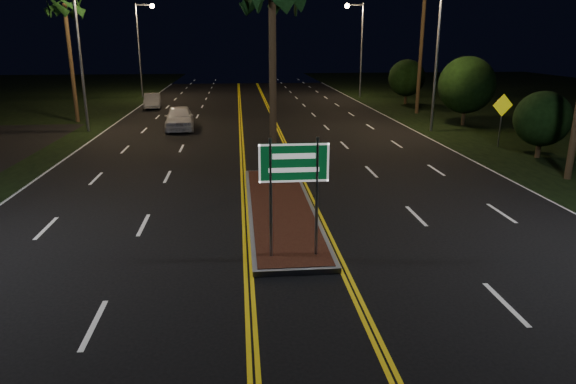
{
  "coord_description": "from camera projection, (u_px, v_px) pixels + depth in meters",
  "views": [
    {
      "loc": [
        -1.38,
        -9.81,
        5.73
      ],
      "look_at": [
        -0.14,
        2.9,
        1.9
      ],
      "focal_mm": 32.0,
      "sensor_mm": 36.0,
      "label": 1
    }
  ],
  "objects": [
    {
      "name": "ground",
      "position": [
        307.0,
        314.0,
        11.13
      ],
      "size": [
        120.0,
        120.0,
        0.0
      ],
      "primitive_type": "plane",
      "color": "black",
      "rests_on": "ground"
    },
    {
      "name": "median_island",
      "position": [
        281.0,
        208.0,
        17.78
      ],
      "size": [
        2.25,
        10.25,
        0.17
      ],
      "color": "gray",
      "rests_on": "ground"
    },
    {
      "name": "highway_sign",
      "position": [
        294.0,
        174.0,
        13.1
      ],
      "size": [
        1.8,
        0.08,
        3.2
      ],
      "color": "gray",
      "rests_on": "ground"
    },
    {
      "name": "streetlight_left_mid",
      "position": [
        85.0,
        40.0,
        31.4
      ],
      "size": [
        1.91,
        0.44,
        9.0
      ],
      "color": "gray",
      "rests_on": "ground"
    },
    {
      "name": "streetlight_left_far",
      "position": [
        142.0,
        39.0,
        50.47
      ],
      "size": [
        1.91,
        0.44,
        9.0
      ],
      "color": "gray",
      "rests_on": "ground"
    },
    {
      "name": "streetlight_right_mid",
      "position": [
        432.0,
        40.0,
        31.46
      ],
      "size": [
        1.91,
        0.44,
        9.0
      ],
      "color": "gray",
      "rests_on": "ground"
    },
    {
      "name": "streetlight_right_far",
      "position": [
        358.0,
        39.0,
        50.53
      ],
      "size": [
        1.91,
        0.44,
        9.0
      ],
      "color": "gray",
      "rests_on": "ground"
    },
    {
      "name": "palm_left_far",
      "position": [
        64.0,
        7.0,
        34.41
      ],
      "size": [
        2.4,
        2.4,
        8.8
      ],
      "color": "#382819",
      "rests_on": "ground"
    },
    {
      "name": "shrub_near",
      "position": [
        542.0,
        119.0,
        25.16
      ],
      "size": [
        2.7,
        2.7,
        3.3
      ],
      "color": "#382819",
      "rests_on": "ground"
    },
    {
      "name": "shrub_mid",
      "position": [
        467.0,
        85.0,
        34.52
      ],
      "size": [
        3.78,
        3.78,
        4.62
      ],
      "color": "#382819",
      "rests_on": "ground"
    },
    {
      "name": "shrub_far",
      "position": [
        407.0,
        78.0,
        46.05
      ],
      "size": [
        3.24,
        3.24,
        3.96
      ],
      "color": "#382819",
      "rests_on": "ground"
    },
    {
      "name": "car_near",
      "position": [
        179.0,
        116.0,
        33.42
      ],
      "size": [
        2.71,
        5.51,
        1.78
      ],
      "primitive_type": "imported",
      "rotation": [
        0.0,
        0.0,
        0.08
      ],
      "color": "white",
      "rests_on": "ground"
    },
    {
      "name": "car_far",
      "position": [
        152.0,
        100.0,
        43.87
      ],
      "size": [
        2.31,
        4.49,
        1.44
      ],
      "primitive_type": "imported",
      "rotation": [
        0.0,
        0.0,
        0.11
      ],
      "color": "silver",
      "rests_on": "ground"
    },
    {
      "name": "warning_sign",
      "position": [
        502.0,
        112.0,
        27.78
      ],
      "size": [
        1.2,
        0.19,
        2.88
      ],
      "rotation": [
        0.0,
        0.0,
        0.13
      ],
      "color": "gray",
      "rests_on": "ground"
    }
  ]
}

